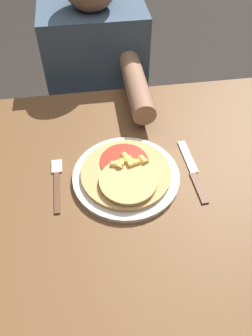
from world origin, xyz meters
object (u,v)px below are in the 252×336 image
at_px(dining_table, 142,218).
at_px(person_diner, 99,87).
at_px(fork, 57,181).
at_px(plate, 126,176).
at_px(knife, 193,171).
at_px(pizza, 126,173).

distance_m(dining_table, person_diner, 0.63).
distance_m(dining_table, fork, 0.26).
bearing_deg(fork, person_diner, 74.90).
bearing_deg(plate, knife, -1.52).
height_order(pizza, knife, pizza).
height_order(dining_table, fork, fork).
bearing_deg(dining_table, plate, 127.19).
height_order(dining_table, knife, knife).
bearing_deg(pizza, person_diner, 92.90).
xyz_separation_m(dining_table, plate, (-0.04, 0.05, 0.13)).
bearing_deg(pizza, dining_table, -50.52).
distance_m(dining_table, plate, 0.15).
xyz_separation_m(dining_table, fork, (-0.22, 0.06, 0.13)).
distance_m(knife, person_diner, 0.62).
xyz_separation_m(plate, knife, (0.18, -0.00, -0.00)).
distance_m(dining_table, pizza, 0.16).
xyz_separation_m(dining_table, pizza, (-0.04, 0.04, 0.15)).
relative_size(dining_table, pizza, 4.33).
bearing_deg(person_diner, plate, -87.14).
bearing_deg(pizza, knife, -0.04).
distance_m(plate, fork, 0.18).
relative_size(dining_table, fork, 5.78).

